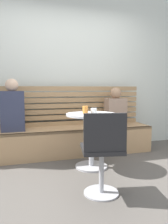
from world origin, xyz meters
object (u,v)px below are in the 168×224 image
Objects in this scene: phone_on_table at (95,115)px; cup_ceramic_white at (94,111)px; person_adult at (12,108)px; cafe_table at (91,130)px; person_child_left at (115,109)px; white_chair at (103,151)px; cup_tumbler_orange at (85,110)px; booth_bench at (70,141)px.

cup_ceramic_white is at bearing -57.40° from phone_on_table.
person_adult reaches higher than cup_ceramic_white.
person_child_left reaches higher than cafe_table.
phone_on_table is at bearing 77.36° from white_chair.
phone_on_table is (-0.67, -0.84, 0.02)m from person_child_left.
white_chair is 1.72m from person_adult.
cafe_table is at bearing -169.31° from cup_ceramic_white.
cafe_table is 0.95× the size of person_adult.
booth_bench is at bearing 95.32° from cup_tumbler_orange.
white_chair is at bearing -59.49° from person_adult.
phone_on_table reaches higher than booth_bench.
person_child_left is 1.08m from phone_on_table.
cup_ceramic_white is (0.17, -0.65, 0.55)m from booth_bench.
phone_on_table is at bearing -128.81° from person_child_left.
cup_tumbler_orange is (0.06, -0.63, 0.57)m from booth_bench.
person_child_left is at bearing 46.17° from cup_ceramic_white.
cup_ceramic_white is at bearing 10.69° from cafe_table.
phone_on_table is (-0.02, -0.18, 0.23)m from cafe_table.
white_chair is 0.90m from cup_tumbler_orange.
person_child_left is (1.67, 0.01, -0.06)m from person_adult.
cup_tumbler_orange reaches higher than cafe_table.
person_child_left is at bearing 44.98° from cafe_table.
cafe_table is 9.25× the size of cup_ceramic_white.
person_child_left is (0.82, 1.47, 0.26)m from white_chair.
booth_bench is 0.94m from person_child_left.
person_child_left is 6.48× the size of cup_tumbler_orange.
person_adult is (-1.02, 0.64, 0.27)m from cafe_table.
cup_tumbler_orange is at bearing 169.26° from cup_ceramic_white.
person_adult is at bearing -179.60° from person_child_left.
cup_tumbler_orange is 0.71× the size of phone_on_table.
person_child_left is at bearing -81.01° from phone_on_table.
white_chair is at bearing -103.23° from cup_ceramic_white.
person_child_left is at bearing 40.47° from cup_tumbler_orange.
cafe_table is 1.23m from person_adult.
booth_bench is 0.87m from cup_ceramic_white.
cup_tumbler_orange is at bearing 160.95° from cafe_table.
phone_on_table is (0.14, 0.63, 0.28)m from white_chair.
cup_ceramic_white is (1.05, -0.64, -0.01)m from person_adult.
booth_bench is 4.17× the size of person_child_left.
booth_bench is 1.05m from person_adult.
person_adult is 1.23m from cup_ceramic_white.
cup_ceramic_white is (0.03, 0.01, 0.26)m from cafe_table.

